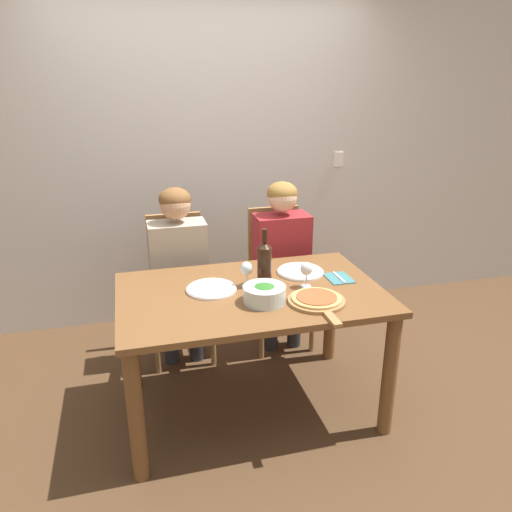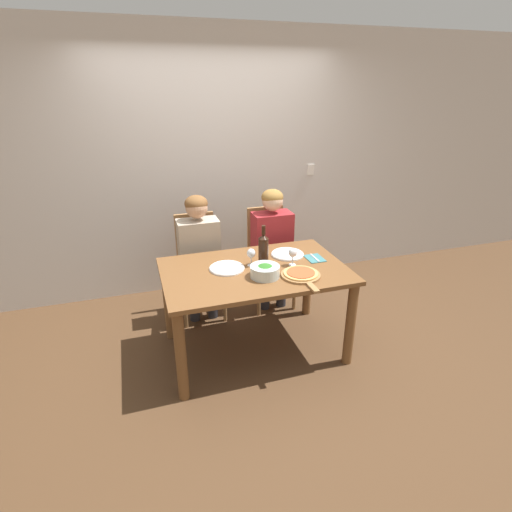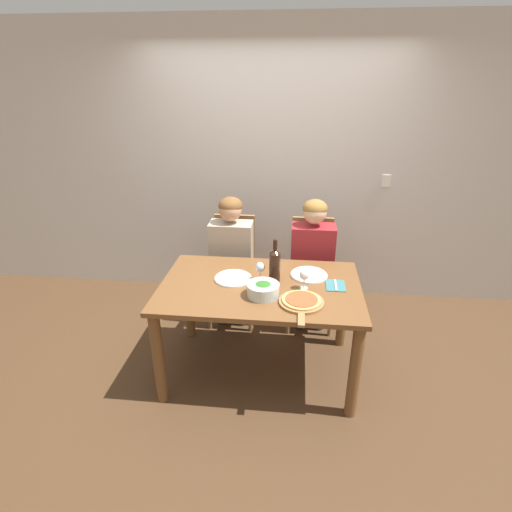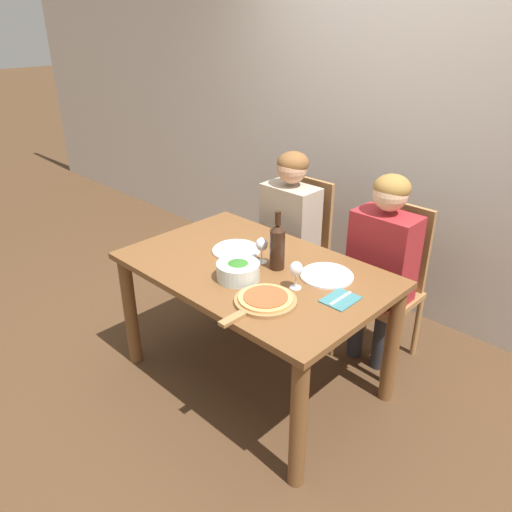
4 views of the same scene
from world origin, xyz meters
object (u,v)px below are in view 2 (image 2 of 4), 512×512
object	(u,v)px
person_man	(273,239)
wine_glass_left	(251,254)
chair_left	(198,263)
wine_glass_right	(293,253)
broccoli_bowl	(265,271)
chair_right	(268,254)
pizza_on_board	(301,275)
fork_on_napkin	(315,258)
dinner_plate_left	(227,268)
person_woman	(199,247)
wine_bottle	(263,249)
dinner_plate_right	(287,254)

from	to	relation	value
person_man	wine_glass_left	size ratio (longest dim) A/B	8.17
chair_left	wine_glass_left	distance (m)	0.87
wine_glass_right	broccoli_bowl	bearing A→B (deg)	-155.10
chair_right	pizza_on_board	bearing A→B (deg)	-95.39
chair_left	fork_on_napkin	size ratio (longest dim) A/B	5.59
chair_right	broccoli_bowl	xyz separation A→B (m)	(-0.37, -0.95, 0.29)
broccoli_bowl	wine_glass_right	bearing A→B (deg)	24.90
chair_left	dinner_plate_left	world-z (taller)	chair_left
chair_right	broccoli_bowl	world-z (taller)	chair_right
pizza_on_board	wine_glass_left	bearing A→B (deg)	135.22
person_man	broccoli_bowl	xyz separation A→B (m)	(-0.37, -0.83, 0.08)
person_woman	wine_bottle	distance (m)	0.75
broccoli_bowl	wine_glass_right	distance (m)	0.32
chair_left	wine_glass_left	bearing A→B (deg)	-66.15
person_man	dinner_plate_right	bearing A→B (deg)	-94.76
person_man	dinner_plate_left	distance (m)	0.86
person_man	wine_glass_right	size ratio (longest dim) A/B	8.17
chair_right	dinner_plate_right	size ratio (longest dim) A/B	3.54
person_man	wine_glass_right	bearing A→B (deg)	-96.63
chair_left	dinner_plate_left	size ratio (longest dim) A/B	3.54
chair_right	person_man	bearing A→B (deg)	-90.00
pizza_on_board	wine_glass_right	size ratio (longest dim) A/B	2.96
wine_bottle	pizza_on_board	xyz separation A→B (m)	(0.20, -0.32, -0.12)
chair_left	broccoli_bowl	xyz separation A→B (m)	(0.36, -0.95, 0.29)
wine_glass_left	fork_on_napkin	distance (m)	0.57
person_man	wine_glass_right	world-z (taller)	person_man
chair_left	person_woman	xyz separation A→B (m)	(0.00, -0.12, 0.21)
dinner_plate_left	fork_on_napkin	size ratio (longest dim) A/B	1.58
person_woman	wine_glass_right	xyz separation A→B (m)	(0.65, -0.70, 0.13)
dinner_plate_left	wine_glass_right	size ratio (longest dim) A/B	1.88
broccoli_bowl	fork_on_napkin	distance (m)	0.55
wine_bottle	fork_on_napkin	size ratio (longest dim) A/B	1.85
wine_glass_left	wine_bottle	bearing A→B (deg)	4.76
person_woman	dinner_plate_right	size ratio (longest dim) A/B	4.34
person_woman	fork_on_napkin	bearing A→B (deg)	-35.80
person_woman	wine_bottle	bearing A→B (deg)	-54.40
person_man	fork_on_napkin	distance (m)	0.65
pizza_on_board	fork_on_napkin	distance (m)	0.38
dinner_plate_right	fork_on_napkin	distance (m)	0.24
wine_glass_right	pizza_on_board	bearing A→B (deg)	-94.32
chair_left	chair_right	size ratio (longest dim) A/B	1.00
chair_left	broccoli_bowl	bearing A→B (deg)	-69.09
chair_right	broccoli_bowl	bearing A→B (deg)	-111.02
chair_right	person_woman	world-z (taller)	person_woman
wine_bottle	pizza_on_board	bearing A→B (deg)	-57.43
dinner_plate_right	chair_left	bearing A→B (deg)	138.48
chair_left	wine_glass_left	xyz separation A→B (m)	(0.32, -0.73, 0.35)
chair_left	broccoli_bowl	size ratio (longest dim) A/B	4.39
chair_left	pizza_on_board	world-z (taller)	chair_left
dinner_plate_left	wine_glass_left	size ratio (longest dim) A/B	1.88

